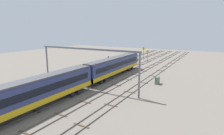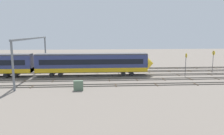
# 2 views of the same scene
# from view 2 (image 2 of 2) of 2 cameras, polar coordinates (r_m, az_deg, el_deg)

# --- Properties ---
(ground_plane) EXTENTS (149.45, 149.45, 0.00)m
(ground_plane) POSITION_cam_2_polar(r_m,az_deg,el_deg) (48.61, -4.29, -2.17)
(ground_plane) COLOR slate
(track_near_foreground) EXTENTS (133.45, 2.40, 0.16)m
(track_near_foreground) POSITION_cam_2_polar(r_m,az_deg,el_deg) (39.85, -4.36, -4.61)
(track_near_foreground) COLOR #59544C
(track_near_foreground) RESTS_ON ground
(track_second_near) EXTENTS (133.45, 2.40, 0.16)m
(track_second_near) POSITION_cam_2_polar(r_m,az_deg,el_deg) (44.21, -4.32, -3.23)
(track_second_near) COLOR #59544C
(track_second_near) RESTS_ON ground
(track_with_train) EXTENTS (133.45, 2.40, 0.16)m
(track_with_train) POSITION_cam_2_polar(r_m,az_deg,el_deg) (48.60, -4.29, -2.09)
(track_with_train) COLOR #59544C
(track_with_train) RESTS_ON ground
(track_second_far) EXTENTS (133.45, 2.40, 0.16)m
(track_second_far) POSITION_cam_2_polar(r_m,az_deg,el_deg) (53.00, -4.27, -1.15)
(track_second_far) COLOR #59544C
(track_second_far) RESTS_ON ground
(track_far_background) EXTENTS (133.45, 2.40, 0.16)m
(track_far_background) POSITION_cam_2_polar(r_m,az_deg,el_deg) (57.41, -4.25, -0.35)
(track_far_background) COLOR #59544C
(track_far_background) RESTS_ON ground
(overhead_gantry) EXTENTS (0.40, 23.54, 8.39)m
(overhead_gantry) POSITION_cam_2_polar(r_m,az_deg,el_deg) (49.47, -19.92, 5.21)
(overhead_gantry) COLOR slate
(overhead_gantry) RESTS_ON ground
(speed_sign_near_foreground) EXTENTS (0.14, 1.10, 5.18)m
(speed_sign_near_foreground) POSITION_cam_2_polar(r_m,az_deg,el_deg) (57.73, 24.74, 2.33)
(speed_sign_near_foreground) COLOR #4C4C51
(speed_sign_near_foreground) RESTS_ON ground
(speed_sign_mid_trackside) EXTENTS (0.14, 0.96, 5.05)m
(speed_sign_mid_trackside) POSITION_cam_2_polar(r_m,az_deg,el_deg) (49.96, 18.58, 1.53)
(speed_sign_mid_trackside) COLOR #4C4C51
(speed_sign_mid_trackside) RESTS_ON ground
(signal_light_trackside_approach) EXTENTS (0.31, 0.32, 4.15)m
(signal_light_trackside_approach) POSITION_cam_2_polar(r_m,az_deg,el_deg) (51.20, 1.82, 1.53)
(signal_light_trackside_approach) COLOR #4C4C51
(signal_light_trackside_approach) RESTS_ON ground
(signal_light_trackside_departure) EXTENTS (0.31, 0.32, 4.81)m
(signal_light_trackside_departure) POSITION_cam_2_polar(r_m,az_deg,el_deg) (50.84, -3.80, 1.91)
(signal_light_trackside_departure) COLOR #4C4C51
(signal_light_trackside_departure) RESTS_ON ground
(relay_cabinet) EXTENTS (1.57, 0.70, 1.63)m
(relay_cabinet) POSITION_cam_2_polar(r_m,az_deg,el_deg) (36.90, -8.69, -4.62)
(relay_cabinet) COLOR #597259
(relay_cabinet) RESTS_ON ground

